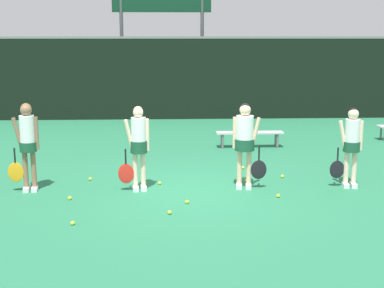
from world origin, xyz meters
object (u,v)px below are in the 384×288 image
player_1 (138,142)px  tennis_ball_10 (170,212)px  player_3 (351,141)px  tennis_ball_9 (73,223)px  tennis_ball_0 (243,168)px  tennis_ball_3 (278,196)px  player_2 (245,138)px  tennis_ball_1 (246,181)px  tennis_ball_8 (187,202)px  scoreboard (162,8)px  bench_courtside (250,134)px  tennis_ball_7 (90,179)px  tennis_ball_2 (70,198)px  tennis_ball_6 (160,183)px  player_0 (27,140)px  tennis_ball_11 (282,176)px

player_1 → tennis_ball_10: bearing=-74.9°
player_3 → tennis_ball_9: size_ratio=23.26×
tennis_ball_0 → tennis_ball_3: 2.25m
player_2 → tennis_ball_1: bearing=83.0°
tennis_ball_8 → player_1: bearing=135.1°
scoreboard → tennis_ball_9: 13.35m
player_2 → tennis_ball_3: bearing=-43.4°
scoreboard → player_3: size_ratio=3.17×
tennis_ball_9 → tennis_ball_1: bearing=37.3°
scoreboard → bench_courtside: size_ratio=2.81×
player_1 → tennis_ball_7: 1.62m
tennis_ball_2 → tennis_ball_3: bearing=-0.4°
tennis_ball_2 → tennis_ball_7: (0.19, 1.36, -0.00)m
tennis_ball_6 → tennis_ball_2: bearing=-150.1°
player_3 → tennis_ball_7: player_3 is taller
bench_courtside → tennis_ball_3: bearing=-92.1°
player_3 → player_0: bearing=-173.8°
tennis_ball_7 → tennis_ball_10: size_ratio=0.96×
tennis_ball_0 → tennis_ball_8: bearing=-118.7°
player_0 → tennis_ball_1: bearing=-0.7°
tennis_ball_1 → player_3: bearing=-11.8°
player_0 → tennis_ball_2: 1.48m
tennis_ball_0 → tennis_ball_9: 4.85m
player_2 → player_3: 2.15m
scoreboard → tennis_ball_8: (0.55, -11.62, -4.01)m
player_3 → tennis_ball_0: (-1.95, 1.56, -0.92)m
player_2 → tennis_ball_7: 3.42m
player_1 → tennis_ball_3: size_ratio=24.10×
player_0 → player_3: bearing=-6.2°
player_0 → player_2: bearing=-6.0°
scoreboard → tennis_ball_2: 12.09m
player_0 → tennis_ball_1: 4.51m
player_0 → tennis_ball_6: 2.77m
player_0 → tennis_ball_0: size_ratio=25.93×
tennis_ball_2 → tennis_ball_9: (0.29, -1.37, -0.00)m
tennis_ball_9 → tennis_ball_11: size_ratio=1.01×
bench_courtside → tennis_ball_9: 7.07m
tennis_ball_0 → tennis_ball_10: tennis_ball_10 is taller
scoreboard → tennis_ball_2: bearing=-98.3°
player_3 → tennis_ball_10: 4.07m
tennis_ball_8 → tennis_ball_7: bearing=139.9°
bench_courtside → tennis_ball_11: bench_courtside is taller
tennis_ball_3 → tennis_ball_7: bearing=159.7°
scoreboard → tennis_ball_3: 12.22m
player_3 → tennis_ball_8: bearing=-157.7°
player_2 → tennis_ball_2: player_2 is taller
tennis_ball_11 → tennis_ball_2: bearing=-162.3°
tennis_ball_10 → player_3: bearing=22.9°
player_1 → tennis_ball_9: 2.39m
scoreboard → tennis_ball_3: scoreboard is taller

